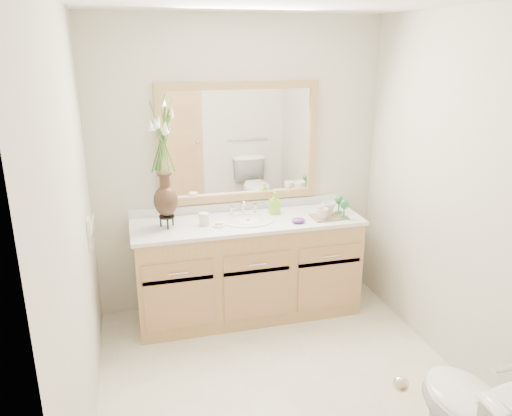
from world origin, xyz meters
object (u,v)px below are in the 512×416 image
object	(u,v)px
tray	(329,217)
tumbler	(204,219)
soap_bottle	(275,204)
flower_vase	(163,150)

from	to	relation	value
tray	tumbler	bearing A→B (deg)	174.80
tumbler	soap_bottle	xyz separation A→B (m)	(0.61, 0.13, 0.03)
flower_vase	tumbler	world-z (taller)	flower_vase
soap_bottle	tray	xyz separation A→B (m)	(0.40, -0.22, -0.07)
tumbler	tray	distance (m)	1.01
soap_bottle	flower_vase	bearing A→B (deg)	-174.59
tumbler	soap_bottle	world-z (taller)	soap_bottle
soap_bottle	tray	distance (m)	0.46
flower_vase	tumbler	bearing A→B (deg)	-6.10
soap_bottle	tray	world-z (taller)	soap_bottle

